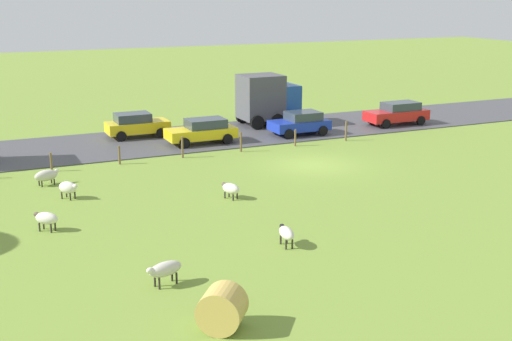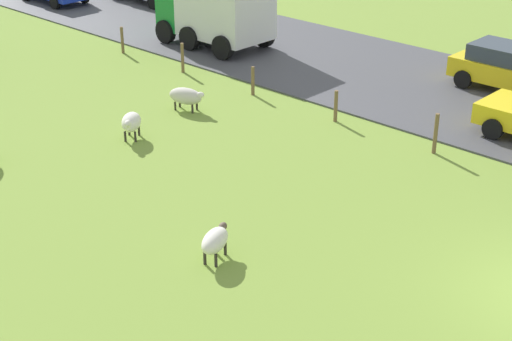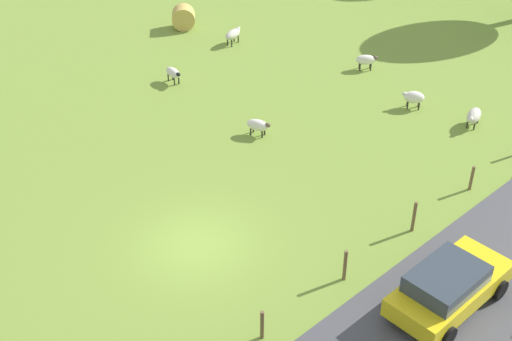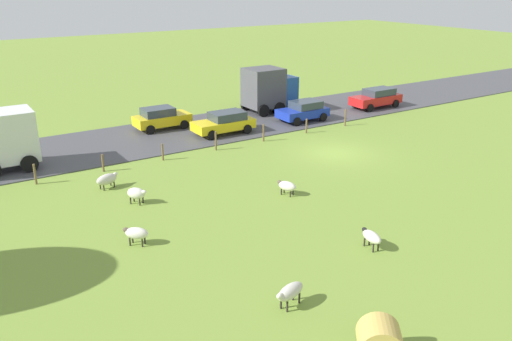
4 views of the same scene
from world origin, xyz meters
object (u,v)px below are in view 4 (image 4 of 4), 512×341
object	(u,v)px
sheep_5	(136,233)
car_0	(161,118)
car_2	(377,98)
truck_0	(269,89)
sheep_4	(136,193)
sheep_0	(372,237)
sheep_2	(290,292)
car_6	(303,110)
car_1	(224,122)
sheep_1	(107,179)
sheep_3	(287,186)

from	to	relation	value
sheep_5	car_0	xyz separation A→B (m)	(15.74, -7.76, 0.35)
car_2	truck_0	bearing A→B (deg)	66.08
sheep_4	sheep_0	bearing A→B (deg)	-145.80
sheep_2	car_0	bearing A→B (deg)	-12.45
car_2	car_6	bearing A→B (deg)	91.33
sheep_4	car_0	size ratio (longest dim) A/B	0.27
car_0	car_2	size ratio (longest dim) A/B	0.88
car_1	car_0	bearing A→B (deg)	43.27
sheep_0	car_1	size ratio (longest dim) A/B	0.27
sheep_5	car_6	world-z (taller)	car_6
sheep_1	car_1	distance (m)	11.52
sheep_2	sheep_4	size ratio (longest dim) A/B	1.25
sheep_1	sheep_4	size ratio (longest dim) A/B	1.25
sheep_3	car_1	distance (m)	11.65
truck_0	car_6	distance (m)	4.10
car_6	car_0	bearing A→B (deg)	69.80
sheep_2	car_6	world-z (taller)	car_6
sheep_0	truck_0	size ratio (longest dim) A/B	0.29
sheep_1	car_6	size ratio (longest dim) A/B	0.35
sheep_1	car_6	xyz separation A→B (m)	(5.28, -16.88, 0.36)
sheep_4	sheep_5	size ratio (longest dim) A/B	1.01
sheep_3	car_6	size ratio (longest dim) A/B	0.29
sheep_1	car_1	bearing A→B (deg)	-61.45
car_6	sheep_5	bearing A→B (deg)	124.10
sheep_3	sheep_5	distance (m)	8.33
car_0	sheep_2	bearing A→B (deg)	167.55
sheep_3	car_6	bearing A→B (deg)	-40.62
sheep_2	car_1	world-z (taller)	car_1
sheep_4	car_1	distance (m)	12.61
sheep_0	truck_0	bearing A→B (deg)	-23.55
sheep_2	car_6	bearing A→B (deg)	-38.46
sheep_3	car_1	xyz separation A→B (m)	(11.31, -2.75, 0.37)
sheep_2	car_6	size ratio (longest dim) A/B	0.35
sheep_5	car_2	bearing A→B (deg)	-64.51
sheep_0	car_0	world-z (taller)	car_0
sheep_1	car_2	distance (m)	25.33
sheep_0	sheep_3	size ratio (longest dim) A/B	1.04
sheep_2	sheep_5	xyz separation A→B (m)	(6.87, 2.77, -0.03)
sheep_2	car_0	size ratio (longest dim) A/B	0.34
sheep_1	car_1	size ratio (longest dim) A/B	0.31
truck_0	sheep_5	bearing A→B (deg)	132.84
sheep_4	car_1	world-z (taller)	car_1
sheep_2	car_1	distance (m)	20.84
sheep_1	car_6	bearing A→B (deg)	-72.61
sheep_0	sheep_5	xyz separation A→B (m)	(5.41, 7.90, 0.01)
sheep_0	truck_0	distance (m)	23.36
car_0	car_6	xyz separation A→B (m)	(-3.69, -10.03, -0.03)
sheep_2	car_6	xyz separation A→B (m)	(18.91, -15.02, 0.29)
sheep_1	car_1	xyz separation A→B (m)	(5.50, -10.11, 0.36)
sheep_0	sheep_3	bearing A→B (deg)	-3.38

